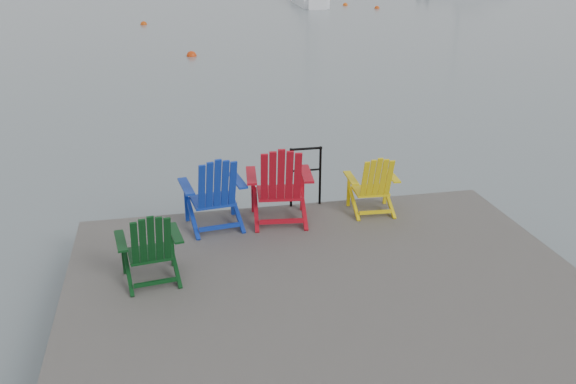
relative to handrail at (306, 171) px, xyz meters
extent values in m
plane|color=slate|center=(-0.25, -2.45, -1.04)|extent=(400.00, 400.00, 0.00)
cube|color=#2F2D2A|center=(-0.25, -2.45, -0.64)|extent=(6.00, 5.00, 0.20)
cylinder|color=black|center=(-2.95, -0.25, -1.34)|extent=(0.26, 0.26, 1.20)
cylinder|color=black|center=(-0.25, -0.25, -1.34)|extent=(0.26, 0.26, 1.20)
cylinder|color=black|center=(2.45, -0.25, -1.34)|extent=(0.26, 0.26, 1.20)
cylinder|color=black|center=(-0.22, 0.00, -0.09)|extent=(0.04, 0.04, 0.90)
cylinder|color=black|center=(0.22, 0.00, -0.09)|extent=(0.04, 0.04, 0.90)
cylinder|color=black|center=(0.00, 0.00, 0.34)|extent=(0.48, 0.04, 0.04)
cylinder|color=black|center=(0.00, 0.00, 0.01)|extent=(0.44, 0.03, 0.03)
cube|color=#093312|center=(-2.25, -1.71, -0.25)|extent=(0.53, 0.49, 0.04)
cube|color=#093312|center=(-2.56, -1.57, -0.29)|extent=(0.05, 0.05, 0.51)
cube|color=#093312|center=(-2.00, -1.49, -0.29)|extent=(0.05, 0.05, 0.51)
cube|color=#093312|center=(-2.55, -1.77, -0.02)|extent=(0.18, 0.56, 0.02)
cube|color=#093312|center=(-1.95, -1.68, -0.02)|extent=(0.18, 0.56, 0.02)
cube|color=#093312|center=(-2.21, -2.00, 0.05)|extent=(0.47, 0.29, 0.62)
cube|color=#0F2FA4|center=(-1.40, -0.37, -0.20)|extent=(0.62, 0.56, 0.04)
cube|color=#0F2FA4|center=(-1.76, -0.21, -0.25)|extent=(0.06, 0.06, 0.59)
cube|color=#0F2FA4|center=(-1.10, -0.13, -0.25)|extent=(0.06, 0.06, 0.59)
cube|color=#0F2FA4|center=(-1.75, -0.44, 0.06)|extent=(0.21, 0.65, 0.03)
cube|color=#0F2FA4|center=(-1.05, -0.35, 0.06)|extent=(0.21, 0.65, 0.03)
cube|color=#0F2FA4|center=(-1.36, -0.71, 0.15)|extent=(0.55, 0.33, 0.72)
cube|color=#AF0C1A|center=(-0.47, -0.35, -0.17)|extent=(0.66, 0.60, 0.04)
cube|color=#AF0C1A|center=(-0.80, -0.09, -0.22)|extent=(0.06, 0.06, 0.64)
cube|color=#AF0C1A|center=(-0.09, -0.17, -0.22)|extent=(0.06, 0.06, 0.64)
cube|color=#AF0C1A|center=(-0.85, -0.33, 0.11)|extent=(0.21, 0.70, 0.03)
cube|color=#AF0C1A|center=(-0.09, -0.42, 0.11)|extent=(0.21, 0.70, 0.03)
cube|color=#AF0C1A|center=(-0.51, -0.72, 0.21)|extent=(0.59, 0.35, 0.78)
cube|color=yellow|center=(0.89, -0.35, -0.25)|extent=(0.50, 0.45, 0.04)
cube|color=yellow|center=(0.62, -0.16, -0.29)|extent=(0.05, 0.05, 0.50)
cube|color=yellow|center=(1.18, -0.19, -0.29)|extent=(0.05, 0.05, 0.50)
cube|color=yellow|center=(0.59, -0.35, -0.03)|extent=(0.14, 0.55, 0.02)
cube|color=yellow|center=(1.19, -0.38, -0.03)|extent=(0.14, 0.55, 0.02)
cube|color=yellow|center=(0.87, -0.64, 0.05)|extent=(0.45, 0.25, 0.61)
cube|color=white|center=(9.39, 38.66, -0.79)|extent=(2.44, 7.26, 1.10)
sphere|color=red|center=(-0.73, 16.87, -1.04)|extent=(0.41, 0.41, 0.41)
sphere|color=#CD470C|center=(-2.74, 28.21, -1.04)|extent=(0.37, 0.37, 0.37)
sphere|color=#D6440C|center=(13.43, 34.73, -1.04)|extent=(0.38, 0.38, 0.38)
sphere|color=#E5530D|center=(11.93, 37.55, -1.04)|extent=(0.38, 0.38, 0.38)
camera|label=1|loc=(-1.96, -8.16, 3.05)|focal=38.00mm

